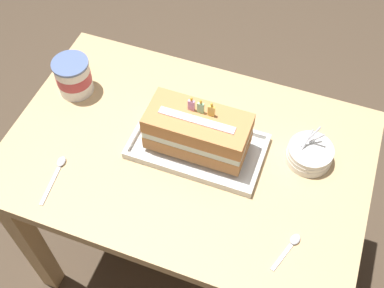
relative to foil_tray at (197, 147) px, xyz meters
name	(u,v)px	position (x,y,z in m)	size (l,w,h in m)	color
ground_plane	(188,254)	(-0.03, -0.02, -0.75)	(8.00, 8.00, 0.00)	#4C3D2D
dining_table	(187,174)	(-0.03, -0.02, -0.13)	(1.04, 0.69, 0.74)	tan
foil_tray	(197,147)	(0.00, 0.00, 0.00)	(0.38, 0.21, 0.02)	silver
birthday_cake	(198,131)	(0.00, 0.00, 0.08)	(0.28, 0.13, 0.17)	#C5834B
bowl_stack	(310,154)	(0.31, 0.07, 0.02)	(0.13, 0.13, 0.11)	white
ice_cream_tub	(73,76)	(-0.44, 0.08, 0.05)	(0.11, 0.11, 0.12)	white
serving_spoon_near_tray	(292,243)	(0.33, -0.19, 0.00)	(0.06, 0.12, 0.01)	silver
serving_spoon_by_bowls	(58,168)	(-0.34, -0.20, 0.00)	(0.03, 0.16, 0.01)	silver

